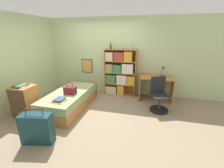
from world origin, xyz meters
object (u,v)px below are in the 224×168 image
suitcase (37,129)px  bottle_clear (131,47)px  desk (156,84)px  bottle_green (111,46)px  desk_chair (159,100)px  bed (70,99)px  book_stack_on_bed (60,100)px  magazine_pile_on_dresser (21,85)px  dresser (25,101)px  handbag (70,90)px  bottle_brown (121,47)px  desk_lamp (163,69)px  bookcase (119,73)px

suitcase → bottle_clear: (1.41, 2.88, 1.35)m
desk → bottle_green: bearing=173.0°
bottle_clear → desk_chair: 1.89m
bed → book_stack_on_bed: book_stack_on_bed is taller
bottle_clear → magazine_pile_on_dresser: bearing=-139.5°
book_stack_on_bed → bottle_green: bottle_green is taller
dresser → handbag: bearing=31.6°
bed → bottle_brown: bearing=48.2°
bottle_green → desk_lamp: 1.85m
bottle_green → desk_chair: bearing=-30.1°
bookcase → bottle_brown: bottle_brown is taller
suitcase → dresser: size_ratio=0.90×
desk_lamp → desk_chair: bearing=-97.0°
bed → bookcase: bearing=48.6°
bottle_green → desk: 1.93m
handbag → suitcase: 1.41m
desk_chair → bed: bearing=-170.3°
bed → suitcase: (0.14, -1.53, 0.07)m
bottle_brown → desk_chair: bottle_brown is taller
bookcase → desk_chair: 1.67m
book_stack_on_bed → desk_chair: 2.63m
magazine_pile_on_dresser → bottle_clear: 3.31m
magazine_pile_on_dresser → desk: bearing=30.0°
bookcase → desk_chair: bearing=-34.7°
bottle_green → desk_lamp: size_ratio=0.61×
book_stack_on_bed → bookcase: size_ratio=0.24×
bottle_brown → bottle_clear: (0.33, -0.01, 0.01)m
bottle_clear → desk_chair: bottle_clear is taller
handbag → bottle_green: bottle_green is taller
bed → dresser: size_ratio=2.43×
book_stack_on_bed → bottle_clear: size_ratio=1.86×
bed → bookcase: (1.18, 1.33, 0.55)m
bottle_clear → desk_lamp: 1.24m
suitcase → bottle_brown: bearing=69.5°
handbag → desk_chair: bearing=13.5°
book_stack_on_bed → suitcase: size_ratio=0.52×
bed → bottle_clear: bottle_clear is taller
magazine_pile_on_dresser → bottle_green: bearing=50.0°
desk → desk_lamp: (0.18, 0.13, 0.48)m
bed → book_stack_on_bed: size_ratio=5.18×
handbag → dresser: (-0.96, -0.59, -0.18)m
magazine_pile_on_dresser → desk: (3.31, 1.91, -0.32)m
desk_lamp → desk_chair: size_ratio=0.38×
desk → bookcase: bearing=172.7°
handbag → book_stack_on_bed: handbag is taller
bed → bottle_brown: size_ratio=10.75×
handbag → bottle_green: (0.76, 1.51, 1.07)m
handbag → desk_chair: 2.46m
handbag → desk: bearing=29.7°
bed → dresser: dresser is taller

